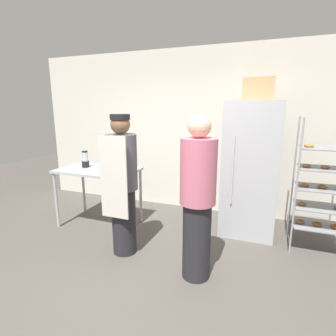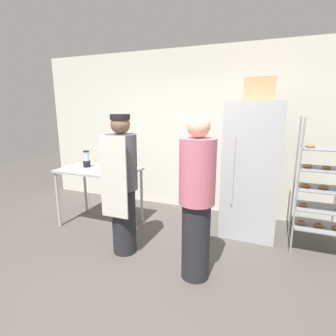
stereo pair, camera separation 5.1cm
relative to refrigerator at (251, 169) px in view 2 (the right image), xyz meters
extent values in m
plane|color=#4C4742|center=(-0.91, -1.67, -0.95)|extent=(14.00, 14.00, 0.00)
cube|color=silver|center=(-0.91, 0.67, 0.45)|extent=(6.40, 0.12, 2.80)
cube|color=#ADAFB5|center=(0.00, 0.01, 0.00)|extent=(0.75, 0.76, 1.90)
cube|color=#93959B|center=(0.00, -0.36, 0.02)|extent=(0.69, 0.02, 1.56)
cylinder|color=silver|center=(-0.20, -0.39, 0.05)|extent=(0.02, 0.02, 0.94)
cylinder|color=#93969B|center=(0.57, -0.49, -0.10)|extent=(0.02, 0.02, 1.71)
cylinder|color=#93969B|center=(0.57, -0.03, -0.10)|extent=(0.02, 0.02, 1.71)
cube|color=gray|center=(0.88, -0.26, -0.62)|extent=(0.58, 0.42, 0.01)
torus|color=#AD6B38|center=(0.68, -0.26, -0.60)|extent=(0.11, 0.11, 0.03)
torus|color=#AD6B38|center=(0.88, -0.26, -0.60)|extent=(0.11, 0.11, 0.03)
cube|color=gray|center=(0.88, -0.26, -0.37)|extent=(0.58, 0.42, 0.01)
torus|color=#AD6B38|center=(0.68, -0.26, -0.35)|extent=(0.10, 0.10, 0.03)
cube|color=gray|center=(0.88, -0.26, -0.12)|extent=(0.58, 0.42, 0.01)
torus|color=#AD6B38|center=(0.68, -0.26, -0.10)|extent=(0.11, 0.11, 0.03)
torus|color=#AD6B38|center=(0.88, -0.26, -0.10)|extent=(0.11, 0.11, 0.03)
cube|color=gray|center=(0.88, -0.26, 0.13)|extent=(0.58, 0.42, 0.01)
torus|color=#AD6B38|center=(0.68, -0.26, 0.15)|extent=(0.10, 0.10, 0.03)
torus|color=#AD6B38|center=(0.88, -0.26, 0.15)|extent=(0.10, 0.10, 0.03)
cube|color=gray|center=(0.88, -0.26, 0.38)|extent=(0.58, 0.42, 0.01)
torus|color=#AD6B38|center=(0.68, -0.26, 0.41)|extent=(0.11, 0.11, 0.03)
cube|color=#ADAFB5|center=(-2.19, -0.60, -0.07)|extent=(1.19, 0.72, 0.04)
cylinder|color=#ADAFB5|center=(-2.75, -0.92, -0.52)|extent=(0.04, 0.04, 0.87)
cylinder|color=#ADAFB5|center=(-1.64, -0.92, -0.52)|extent=(0.04, 0.04, 0.87)
cylinder|color=#ADAFB5|center=(-2.75, -0.28, -0.52)|extent=(0.04, 0.04, 0.87)
cylinder|color=#ADAFB5|center=(-1.64, -0.28, -0.52)|extent=(0.04, 0.04, 0.87)
cube|color=silver|center=(-2.04, -0.59, -0.03)|extent=(0.27, 0.22, 0.05)
cube|color=silver|center=(-2.04, -0.48, 0.11)|extent=(0.26, 0.01, 0.22)
torus|color=#669EC6|center=(-2.11, -0.64, 0.01)|extent=(0.08, 0.08, 0.03)
torus|color=#669EC6|center=(-2.04, -0.64, 0.01)|extent=(0.08, 0.08, 0.03)
torus|color=#669EC6|center=(-1.97, -0.64, 0.01)|extent=(0.08, 0.08, 0.03)
torus|color=#669EC6|center=(-2.11, -0.55, 0.01)|extent=(0.08, 0.08, 0.03)
torus|color=#669EC6|center=(-2.04, -0.55, 0.01)|extent=(0.08, 0.08, 0.03)
cylinder|color=black|center=(-2.44, -0.56, 0.00)|extent=(0.11, 0.11, 0.10)
cylinder|color=#B2BCC1|center=(-2.44, -0.56, 0.12)|extent=(0.09, 0.09, 0.14)
cylinder|color=black|center=(-2.44, -0.56, 0.20)|extent=(0.09, 0.09, 0.02)
cube|color=tan|center=(0.03, 0.09, 1.10)|extent=(0.41, 0.26, 0.30)
cube|color=#A58057|center=(0.03, 0.09, 1.26)|extent=(0.42, 0.14, 0.02)
cylinder|color=#232328|center=(-1.41, -1.19, -0.53)|extent=(0.30, 0.30, 0.84)
cylinder|color=#4C4C56|center=(-1.41, -1.19, 0.22)|extent=(0.37, 0.37, 0.67)
sphere|color=brown|center=(-1.41, -1.19, 0.67)|extent=(0.23, 0.23, 0.23)
cube|color=beige|center=(-1.41, -1.38, 0.08)|extent=(0.35, 0.02, 0.96)
cylinder|color=black|center=(-1.41, -1.19, 0.76)|extent=(0.23, 0.23, 0.06)
cylinder|color=#232328|center=(-0.43, -1.36, -0.53)|extent=(0.30, 0.30, 0.85)
cylinder|color=#C6667A|center=(-0.43, -1.36, 0.23)|extent=(0.37, 0.37, 0.67)
sphere|color=beige|center=(-0.43, -1.36, 0.68)|extent=(0.23, 0.23, 0.23)
camera|label=1|loc=(0.19, -3.86, 0.85)|focal=28.00mm
camera|label=2|loc=(0.24, -3.84, 0.85)|focal=28.00mm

